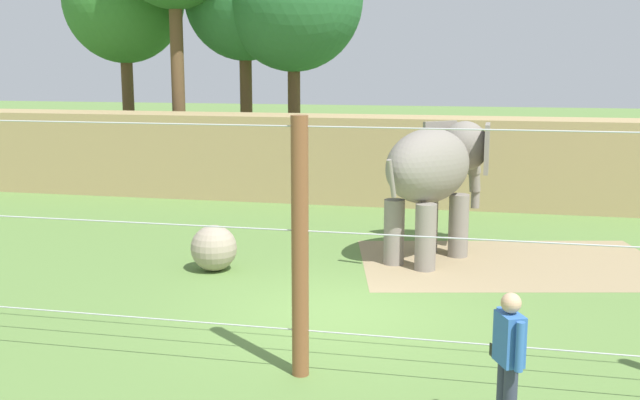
# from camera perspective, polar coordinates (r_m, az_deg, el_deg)

# --- Properties ---
(ground_plane) EXTENTS (120.00, 120.00, 0.00)m
(ground_plane) POSITION_cam_1_polar(r_m,az_deg,el_deg) (12.63, 1.29, -8.45)
(ground_plane) COLOR #5B7F3D
(dirt_patch) EXTENTS (6.85, 5.22, 0.01)m
(dirt_patch) POSITION_cam_1_polar(r_m,az_deg,el_deg) (16.04, 14.32, -4.66)
(dirt_patch) COLOR #937F5B
(dirt_patch) RESTS_ON ground
(embankment_wall) EXTENTS (36.00, 1.80, 2.52)m
(embankment_wall) POSITION_cam_1_polar(r_m,az_deg,el_deg) (22.14, 6.39, 3.01)
(embankment_wall) COLOR tan
(embankment_wall) RESTS_ON ground
(elephant) EXTENTS (2.50, 3.49, 2.81)m
(elephant) POSITION_cam_1_polar(r_m,az_deg,el_deg) (15.86, 8.72, 2.23)
(elephant) COLOR gray
(elephant) RESTS_ON ground
(enrichment_ball) EXTENTS (0.91, 0.91, 0.91)m
(enrichment_ball) POSITION_cam_1_polar(r_m,az_deg,el_deg) (15.08, -8.02, -3.62)
(enrichment_ball) COLOR gray
(enrichment_ball) RESTS_ON ground
(cable_fence) EXTENTS (13.00, 0.22, 3.43)m
(cable_fence) POSITION_cam_1_polar(r_m,az_deg,el_deg) (9.72, -1.60, -3.67)
(cable_fence) COLOR brown
(cable_fence) RESTS_ON ground
(zookeeper) EXTENTS (0.38, 0.56, 1.67)m
(zookeeper) POSITION_cam_1_polar(r_m,az_deg,el_deg) (8.55, 14.04, -11.60)
(zookeeper) COLOR #33384C
(zookeeper) RESTS_ON ground
(tree_right_of_centre) EXTENTS (4.41, 4.41, 8.66)m
(tree_right_of_centre) POSITION_cam_1_polar(r_m,az_deg,el_deg) (29.55, -14.61, 14.38)
(tree_right_of_centre) COLOR brown
(tree_right_of_centre) RESTS_ON ground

